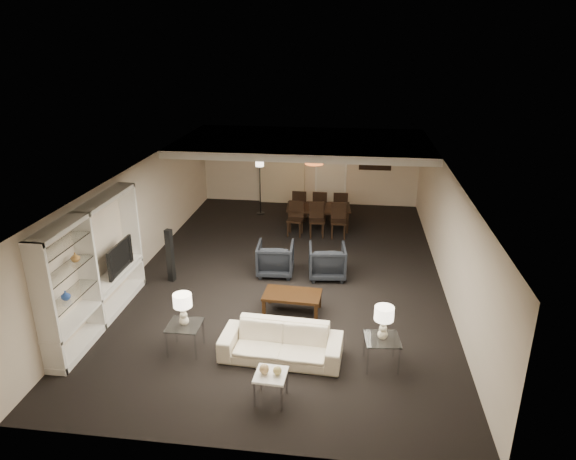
% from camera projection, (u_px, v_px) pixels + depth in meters
% --- Properties ---
extents(floor, '(11.00, 11.00, 0.00)m').
position_uv_depth(floor, '(288.00, 274.00, 12.03)').
color(floor, black).
rests_on(floor, ground).
extents(ceiling, '(7.00, 11.00, 0.02)m').
position_uv_depth(ceiling, '(288.00, 170.00, 11.13)').
color(ceiling, silver).
rests_on(ceiling, ground).
extents(wall_back, '(7.00, 0.02, 2.50)m').
position_uv_depth(wall_back, '(310.00, 166.00, 16.68)').
color(wall_back, beige).
rests_on(wall_back, ground).
extents(wall_front, '(7.00, 0.02, 2.50)m').
position_uv_depth(wall_front, '(233.00, 373.00, 6.49)').
color(wall_front, beige).
rests_on(wall_front, ground).
extents(wall_left, '(0.02, 11.00, 2.50)m').
position_uv_depth(wall_left, '(140.00, 217.00, 12.00)').
color(wall_left, beige).
rests_on(wall_left, ground).
extents(wall_right, '(0.02, 11.00, 2.50)m').
position_uv_depth(wall_right, '(447.00, 231.00, 11.16)').
color(wall_right, beige).
rests_on(wall_right, ground).
extents(ceiling_soffit, '(7.00, 4.00, 0.20)m').
position_uv_depth(ceiling_soffit, '(304.00, 143.00, 14.41)').
color(ceiling_soffit, silver).
rests_on(ceiling_soffit, ceiling).
extents(curtains, '(1.50, 0.12, 2.40)m').
position_uv_depth(curtains, '(282.00, 167.00, 16.73)').
color(curtains, beige).
rests_on(curtains, wall_back).
extents(door, '(0.90, 0.05, 2.10)m').
position_uv_depth(door, '(331.00, 173.00, 16.64)').
color(door, silver).
rests_on(door, wall_back).
extents(painting, '(0.95, 0.04, 0.65)m').
position_uv_depth(painting, '(375.00, 159.00, 16.28)').
color(painting, '#142D38').
rests_on(painting, wall_back).
extents(media_unit, '(0.38, 3.40, 2.35)m').
position_uv_depth(media_unit, '(95.00, 267.00, 9.59)').
color(media_unit, white).
rests_on(media_unit, wall_left).
extents(pendant_light, '(0.52, 0.52, 0.24)m').
position_uv_depth(pendant_light, '(314.00, 160.00, 14.55)').
color(pendant_light, '#D8591E').
rests_on(pendant_light, ceiling_soffit).
extents(sofa, '(2.12, 0.93, 0.61)m').
position_uv_depth(sofa, '(281.00, 343.00, 8.80)').
color(sofa, '#EDE2C3').
rests_on(sofa, floor).
extents(coffee_table, '(1.17, 0.72, 0.41)m').
position_uv_depth(coffee_table, '(292.00, 303.00, 10.32)').
color(coffee_table, black).
rests_on(coffee_table, floor).
extents(armchair_left, '(0.87, 0.89, 0.77)m').
position_uv_depth(armchair_left, '(275.00, 259.00, 11.90)').
color(armchair_left, black).
rests_on(armchair_left, floor).
extents(armchair_right, '(0.91, 0.93, 0.77)m').
position_uv_depth(armchair_right, '(327.00, 261.00, 11.75)').
color(armchair_right, black).
rests_on(armchair_right, floor).
extents(side_table_left, '(0.58, 0.58, 0.53)m').
position_uv_depth(side_table_left, '(185.00, 338.00, 9.01)').
color(side_table_left, silver).
rests_on(side_table_left, floor).
extents(side_table_right, '(0.62, 0.62, 0.53)m').
position_uv_depth(side_table_right, '(381.00, 352.00, 8.61)').
color(side_table_right, white).
rests_on(side_table_right, floor).
extents(table_lamp_left, '(0.34, 0.34, 0.59)m').
position_uv_depth(table_lamp_left, '(183.00, 310.00, 8.81)').
color(table_lamp_left, white).
rests_on(table_lamp_left, side_table_left).
extents(table_lamp_right, '(0.34, 0.34, 0.59)m').
position_uv_depth(table_lamp_right, '(383.00, 323.00, 8.41)').
color(table_lamp_right, white).
rests_on(table_lamp_right, side_table_right).
extents(marble_table, '(0.50, 0.50, 0.47)m').
position_uv_depth(marble_table, '(271.00, 387.00, 7.80)').
color(marble_table, white).
rests_on(marble_table, floor).
extents(gold_gourd_a, '(0.15, 0.15, 0.15)m').
position_uv_depth(gold_gourd_a, '(264.00, 369.00, 7.70)').
color(gold_gourd_a, tan).
rests_on(gold_gourd_a, marble_table).
extents(gold_gourd_b, '(0.13, 0.13, 0.13)m').
position_uv_depth(gold_gourd_b, '(277.00, 371.00, 7.68)').
color(gold_gourd_b, tan).
rests_on(gold_gourd_b, marble_table).
extents(television, '(1.05, 0.14, 0.60)m').
position_uv_depth(television, '(115.00, 257.00, 10.34)').
color(television, black).
rests_on(television, media_unit).
extents(vase_blue, '(0.16, 0.16, 0.17)m').
position_uv_depth(vase_blue, '(66.00, 295.00, 8.63)').
color(vase_blue, '#2549A4').
rests_on(vase_blue, media_unit).
extents(vase_amber, '(0.16, 0.16, 0.17)m').
position_uv_depth(vase_amber, '(75.00, 257.00, 8.88)').
color(vase_amber, '#B27C3B').
rests_on(vase_amber, media_unit).
extents(floor_speaker, '(0.16, 0.16, 1.24)m').
position_uv_depth(floor_speaker, '(170.00, 255.00, 11.49)').
color(floor_speaker, black).
rests_on(floor_speaker, floor).
extents(dining_table, '(1.88, 1.14, 0.64)m').
position_uv_depth(dining_table, '(318.00, 218.00, 14.76)').
color(dining_table, black).
rests_on(dining_table, floor).
extents(chair_nl, '(0.47, 0.47, 0.94)m').
position_uv_depth(chair_nl, '(295.00, 219.00, 14.18)').
color(chair_nl, black).
rests_on(chair_nl, floor).
extents(chair_nm, '(0.49, 0.49, 0.94)m').
position_uv_depth(chair_nm, '(317.00, 220.00, 14.11)').
color(chair_nm, black).
rests_on(chair_nm, floor).
extents(chair_nr, '(0.46, 0.46, 0.94)m').
position_uv_depth(chair_nr, '(339.00, 221.00, 14.03)').
color(chair_nr, black).
rests_on(chair_nr, floor).
extents(chair_fl, '(0.45, 0.45, 0.94)m').
position_uv_depth(chair_fl, '(300.00, 205.00, 15.38)').
color(chair_fl, black).
rests_on(chair_fl, floor).
extents(chair_fm, '(0.44, 0.44, 0.94)m').
position_uv_depth(chair_fm, '(320.00, 206.00, 15.31)').
color(chair_fm, black).
rests_on(chair_fm, floor).
extents(chair_fr, '(0.46, 0.46, 0.94)m').
position_uv_depth(chair_fr, '(340.00, 206.00, 15.24)').
color(chair_fr, black).
rests_on(chair_fr, floor).
extents(floor_lamp, '(0.27, 0.27, 1.75)m').
position_uv_depth(floor_lamp, '(260.00, 187.00, 15.77)').
color(floor_lamp, black).
rests_on(floor_lamp, floor).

